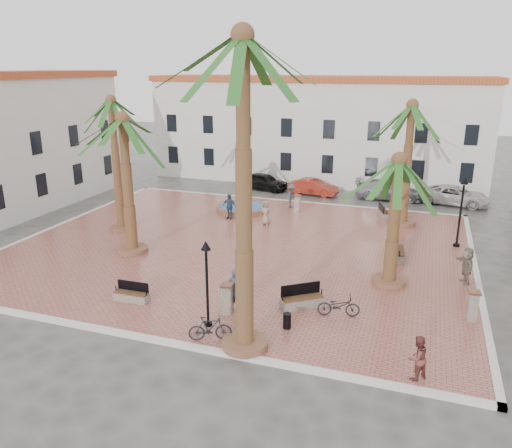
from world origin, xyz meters
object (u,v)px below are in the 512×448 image
at_px(car_black, 264,181).
at_px(bollard_e, 473,305).
at_px(pedestrian_fountain_b, 229,206).
at_px(pedestrian_east, 467,265).
at_px(bench_s, 132,296).
at_px(lamppost_s, 207,269).
at_px(palm_ne, 411,120).
at_px(litter_bin, 287,321).
at_px(palm_nw, 112,115).
at_px(car_white, 455,195).
at_px(lamppost_e, 462,200).
at_px(car_silver, 389,190).
at_px(bollard_se, 227,298).
at_px(pedestrian_fountain_a, 266,213).
at_px(bench_e, 398,253).
at_px(fountain, 242,207).
at_px(palm_s, 243,71).
at_px(bollard_n, 297,204).
at_px(cyclist_b, 417,358).
at_px(bicycle_a, 339,306).
at_px(bench_se, 302,301).
at_px(palm_sw, 124,136).
at_px(cyclist_a, 236,290).
at_px(bench_ne, 384,213).
at_px(car_red, 313,187).
at_px(pedestrian_north, 291,196).
at_px(bicycle_b, 210,328).
at_px(palm_e, 398,178).

bearing_deg(car_black, bollard_e, -129.69).
relative_size(pedestrian_fountain_b, pedestrian_east, 0.97).
distance_m(bench_s, lamppost_s, 4.88).
distance_m(palm_ne, litter_bin, 17.60).
xyz_separation_m(palm_nw, pedestrian_fountain_b, (5.76, 4.54, -6.48)).
bearing_deg(car_black, car_white, -77.35).
distance_m(bench_s, lamppost_e, 19.11).
bearing_deg(car_silver, bollard_se, 165.24).
height_order(pedestrian_fountain_a, pedestrian_fountain_b, pedestrian_fountain_b).
distance_m(bench_e, car_black, 18.22).
bearing_deg(fountain, pedestrian_east, -29.60).
height_order(palm_s, bollard_n, palm_s).
xyz_separation_m(palm_ne, cyclist_b, (1.54, -17.81, -6.12)).
bearing_deg(lamppost_e, bollard_e, -88.50).
bearing_deg(bicycle_a, bench_se, 66.44).
xyz_separation_m(bench_s, car_white, (14.42, 23.06, 0.33)).
distance_m(palm_sw, palm_s, 12.64).
bearing_deg(palm_s, bench_e, 66.89).
bearing_deg(cyclist_a, bench_s, 4.90).
xyz_separation_m(bench_ne, cyclist_a, (-4.73, -16.72, 0.72)).
bearing_deg(palm_s, bench_ne, 80.24).
height_order(palm_nw, bench_e, palm_nw).
distance_m(car_red, car_white, 11.14).
bearing_deg(bench_s, car_white, 56.60).
distance_m(lamppost_s, car_black, 24.52).
relative_size(palm_s, pedestrian_north, 6.42).
bearing_deg(bollard_se, cyclist_a, 58.98).
bearing_deg(palm_nw, bench_se, -26.50).
bearing_deg(palm_ne, bollard_se, -112.03).
relative_size(bench_e, bicycle_b, 1.20).
xyz_separation_m(palm_nw, cyclist_b, (18.79, -10.79, -6.56)).
xyz_separation_m(palm_e, lamppost_e, (3.33, 6.74, -2.45)).
xyz_separation_m(bench_ne, bollard_n, (-6.02, -1.09, 0.43)).
bearing_deg(bench_se, fountain, 83.33).
height_order(palm_sw, pedestrian_north, palm_sw).
relative_size(palm_nw, palm_sw, 1.08).
bearing_deg(car_white, car_silver, 102.04).
bearing_deg(palm_nw, palm_e, -10.07).
height_order(lamppost_s, car_black, lamppost_s).
relative_size(bench_s, cyclist_b, 1.04).
bearing_deg(car_white, lamppost_s, 168.45).
relative_size(fountain, lamppost_e, 0.90).
bearing_deg(car_red, fountain, 158.28).
relative_size(pedestrian_north, car_red, 0.44).
bearing_deg(fountain, litter_bin, -63.49).
height_order(palm_s, pedestrian_east, palm_s).
bearing_deg(lamppost_s, car_red, 92.26).
height_order(pedestrian_fountain_a, car_red, pedestrian_fountain_a).
xyz_separation_m(pedestrian_fountain_a, car_silver, (7.19, 10.11, -0.20)).
xyz_separation_m(palm_e, bench_se, (-3.42, -3.84, -5.00)).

